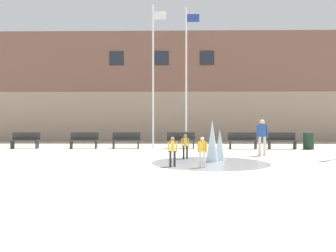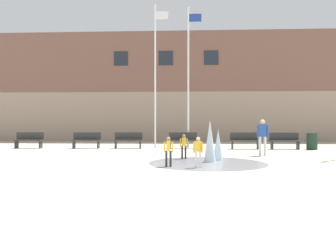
# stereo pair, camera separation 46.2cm
# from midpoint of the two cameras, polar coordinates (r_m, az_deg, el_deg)

# --- Properties ---
(ground_plane) EXTENTS (100.00, 100.00, 0.00)m
(ground_plane) POSITION_cam_midpoint_polar(r_m,az_deg,el_deg) (8.25, -5.44, -9.48)
(ground_plane) COLOR #BCB299
(library_building) EXTENTS (36.00, 6.05, 8.60)m
(library_building) POSITION_cam_midpoint_polar(r_m,az_deg,el_deg) (28.50, 0.40, 6.27)
(library_building) COLOR gray
(library_building) RESTS_ON ground
(splash_fountain) EXTENTS (4.22, 4.22, 1.55)m
(splash_fountain) POSITION_cam_midpoint_polar(r_m,az_deg,el_deg) (12.27, 8.70, -3.61)
(splash_fountain) COLOR gray
(splash_fountain) RESTS_ON ground
(park_bench_far_left) EXTENTS (1.60, 0.44, 0.91)m
(park_bench_far_left) POSITION_cam_midpoint_polar(r_m,az_deg,el_deg) (20.18, -22.44, -2.24)
(park_bench_far_left) COLOR #28282D
(park_bench_far_left) RESTS_ON ground
(park_bench_left_of_flagpoles) EXTENTS (1.60, 0.44, 0.91)m
(park_bench_left_of_flagpoles) POSITION_cam_midpoint_polar(r_m,az_deg,el_deg) (19.06, -13.34, -2.38)
(park_bench_left_of_flagpoles) COLOR #28282D
(park_bench_left_of_flagpoles) RESTS_ON ground
(park_bench_under_left_flagpole) EXTENTS (1.60, 0.44, 0.91)m
(park_bench_under_left_flagpole) POSITION_cam_midpoint_polar(r_m,az_deg,el_deg) (18.70, -6.24, -2.42)
(park_bench_under_left_flagpole) COLOR #28282D
(park_bench_under_left_flagpole) RESTS_ON ground
(park_bench_center) EXTENTS (1.60, 0.44, 0.91)m
(park_bench_center) POSITION_cam_midpoint_polar(r_m,az_deg,el_deg) (18.47, 3.31, -2.46)
(park_bench_center) COLOR #28282D
(park_bench_center) RESTS_ON ground
(park_bench_under_right_flagpole) EXTENTS (1.60, 0.44, 0.91)m
(park_bench_under_right_flagpole) POSITION_cam_midpoint_polar(r_m,az_deg,el_deg) (18.64, 13.93, -2.44)
(park_bench_under_right_flagpole) COLOR #28282D
(park_bench_under_right_flagpole) RESTS_ON ground
(park_bench_near_trashcan) EXTENTS (1.60, 0.44, 0.91)m
(park_bench_near_trashcan) POSITION_cam_midpoint_polar(r_m,az_deg,el_deg) (19.13, 20.29, -2.38)
(park_bench_near_trashcan) COLOR #28282D
(park_bench_near_trashcan) RESTS_ON ground
(child_running) EXTENTS (0.31, 0.21, 0.99)m
(child_running) POSITION_cam_midpoint_polar(r_m,az_deg,el_deg) (10.73, 1.31, -4.05)
(child_running) COLOR #28282D
(child_running) RESTS_ON ground
(adult_watching) EXTENTS (0.50, 0.28, 1.59)m
(adult_watching) POSITION_cam_midpoint_polar(r_m,az_deg,el_deg) (14.96, 16.99, -1.43)
(adult_watching) COLOR silver
(adult_watching) RESTS_ON ground
(child_in_fountain) EXTENTS (0.31, 0.24, 0.99)m
(child_in_fountain) POSITION_cam_midpoint_polar(r_m,az_deg,el_deg) (10.56, 6.50, -4.12)
(child_in_fountain) COLOR silver
(child_in_fountain) RESTS_ON ground
(child_with_pink_shirt) EXTENTS (0.31, 0.23, 0.99)m
(child_with_pink_shirt) POSITION_cam_midpoint_polar(r_m,az_deg,el_deg) (13.10, 3.79, -3.23)
(child_with_pink_shirt) COLOR #28282D
(child_with_pink_shirt) RESTS_ON ground
(flagpole_left) EXTENTS (0.80, 0.10, 8.27)m
(flagpole_left) POSITION_cam_midpoint_polar(r_m,az_deg,el_deg) (19.12, -1.46, 9.37)
(flagpole_left) COLOR silver
(flagpole_left) RESTS_ON ground
(flagpole_right) EXTENTS (0.80, 0.10, 8.10)m
(flagpole_right) POSITION_cam_midpoint_polar(r_m,az_deg,el_deg) (19.06, 4.35, 9.14)
(flagpole_right) COLOR silver
(flagpole_right) RESTS_ON ground
(trash_can) EXTENTS (0.56, 0.56, 0.90)m
(trash_can) POSITION_cam_midpoint_polar(r_m,az_deg,el_deg) (19.38, 24.41, -2.45)
(trash_can) COLOR #193323
(trash_can) RESTS_ON ground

